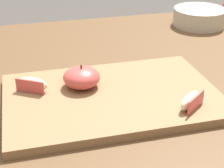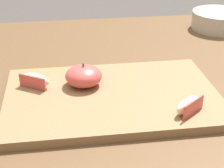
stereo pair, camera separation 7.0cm
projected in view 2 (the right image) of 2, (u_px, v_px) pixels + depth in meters
dining_table at (142, 126)px, 0.83m from camera, size 1.27×0.93×0.78m
cutting_board at (112, 97)px, 0.71m from camera, size 0.41×0.27×0.02m
apple_half_skin_up at (84, 76)px, 0.73m from camera, size 0.07×0.07×0.05m
apple_wedge_right at (188, 105)px, 0.64m from camera, size 0.06×0.05×0.03m
apple_wedge_back at (35, 80)px, 0.73m from camera, size 0.06×0.05×0.03m
ceramic_fruit_bowl at (219, 20)px, 1.08m from camera, size 0.16×0.16×0.05m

